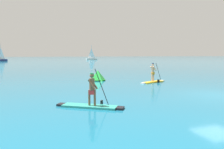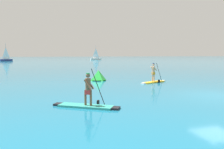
{
  "view_description": "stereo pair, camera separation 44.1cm",
  "coord_description": "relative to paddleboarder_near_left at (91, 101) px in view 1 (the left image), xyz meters",
  "views": [
    {
      "loc": [
        -10.81,
        -11.08,
        2.59
      ],
      "look_at": [
        -4.82,
        6.76,
        0.86
      ],
      "focal_mm": 35.65,
      "sensor_mm": 36.0,
      "label": 1
    },
    {
      "loc": [
        -10.39,
        -11.21,
        2.59
      ],
      "look_at": [
        -4.82,
        6.76,
        0.86
      ],
      "focal_mm": 35.65,
      "sensor_mm": 36.0,
      "label": 2
    }
  ],
  "objects": [
    {
      "name": "paddleboarder_near_left",
      "position": [
        0.0,
        0.0,
        0.0
      ],
      "size": [
        3.09,
        2.23,
        1.91
      ],
      "rotation": [
        0.0,
        0.0,
        -0.58
      ],
      "color": "teal",
      "rests_on": "ground"
    },
    {
      "name": "ground",
      "position": [
        8.4,
        0.64,
        -0.33
      ],
      "size": [
        440.0,
        440.0,
        0.0
      ],
      "primitive_type": "plane",
      "color": "#196B8C"
    },
    {
      "name": "paddleboarder_mid_center",
      "position": [
        7.62,
        7.55,
        0.1
      ],
      "size": [
        3.03,
        1.62,
        1.85
      ],
      "rotation": [
        0.0,
        0.0,
        0.42
      ],
      "color": "yellow",
      "rests_on": "ground"
    },
    {
      "name": "sailboat_left_horizon",
      "position": [
        -14.94,
        78.73,
        0.57
      ],
      "size": [
        4.24,
        3.02,
        6.44
      ],
      "rotation": [
        0.0,
        0.0,
        0.52
      ],
      "color": "navy",
      "rests_on": "ground"
    },
    {
      "name": "race_marker_buoy",
      "position": [
        3.16,
        10.53,
        0.12
      ],
      "size": [
        1.52,
        1.52,
        1.03
      ],
      "color": "green",
      "rests_on": "ground"
    },
    {
      "name": "sailboat_right_horizon",
      "position": [
        21.39,
        90.22,
        0.5
      ],
      "size": [
        5.05,
        1.43,
        6.69
      ],
      "rotation": [
        0.0,
        0.0,
        3.18
      ],
      "color": "white",
      "rests_on": "ground"
    }
  ]
}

